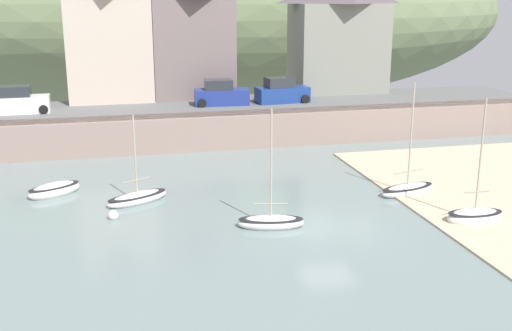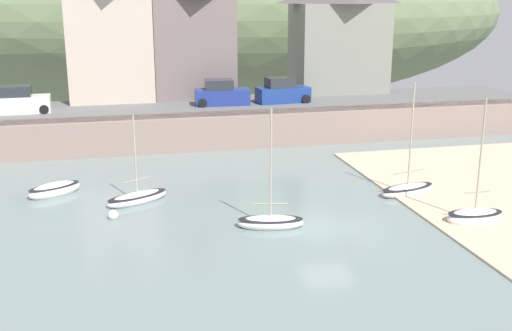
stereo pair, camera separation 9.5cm
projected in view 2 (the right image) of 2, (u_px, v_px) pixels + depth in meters
ground at (462, 321)px, 21.04m from camera, size 48.00×41.00×0.61m
quay_seawall at (248, 126)px, 45.81m from camera, size 48.00×9.40×2.40m
hillside_backdrop at (203, 13)px, 79.91m from camera, size 80.00×44.00×23.09m
waterfront_building_left at (109, 30)px, 49.22m from camera, size 6.78×5.44×10.83m
waterfront_building_centre at (192, 33)px, 50.74m from camera, size 6.80×4.89×10.10m
waterfront_building_right at (339, 35)px, 53.57m from camera, size 7.98×5.27×9.50m
sailboat_nearest_shore at (137, 198)px, 33.34m from camera, size 3.67×2.68×4.86m
sailboat_tall_mast at (475, 216)px, 30.38m from camera, size 2.88×1.34×6.28m
fishing_boat_green at (271, 222)px, 29.81m from camera, size 3.34×1.82×5.87m
sailboat_white_hull at (55, 190)px, 34.55m from camera, size 3.18×2.55×0.90m
sailboat_far_left at (408, 189)px, 34.69m from camera, size 3.69×2.11×6.34m
parked_car_near_slipway at (20, 102)px, 44.82m from camera, size 4.14×1.82×1.95m
parked_car_by_wall at (222, 94)px, 48.02m from camera, size 4.20×1.96×1.95m
parked_car_end_of_row at (282, 92)px, 49.07m from camera, size 4.27×2.16×1.95m
mooring_buoy at (113, 215)px, 30.95m from camera, size 0.54×0.54×0.54m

